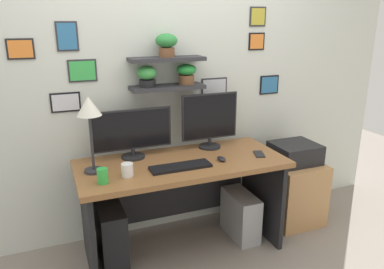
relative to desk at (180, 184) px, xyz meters
The scene contains 15 objects.
ground_plane 0.54m from the desk, 90.00° to the right, with size 8.00×8.00×0.00m, color gray.
back_wall_assembly 0.90m from the desk, 90.01° to the left, with size 4.40×0.24×2.70m.
desk is the anchor object (origin of this frame).
monitor_left 0.55m from the desk, 152.95° to the left, with size 0.61×0.18×0.38m.
monitor_right 0.58m from the desk, 27.04° to the left, with size 0.47×0.18×0.45m.
keyboard 0.29m from the desk, 107.88° to the right, with size 0.44×0.14×0.02m, color black.
computer_mouse 0.39m from the desk, 29.31° to the right, with size 0.06×0.09×0.03m, color black.
desk_lamp 0.90m from the desk, behind, with size 0.17×0.17×0.53m.
cell_phone 0.66m from the desk, 13.59° to the right, with size 0.07×0.14×0.01m, color black.
coffee_mug 0.54m from the desk, 157.98° to the right, with size 0.08×0.08×0.09m, color white.
pen_cup 0.70m from the desk, 159.35° to the right, with size 0.07×0.07×0.10m, color green.
drawer_cabinet 1.11m from the desk, ahead, with size 0.44×0.50×0.56m, color tan.
printer 1.09m from the desk, ahead, with size 0.38×0.34×0.17m, color black.
computer_tower_left 0.63m from the desk, behind, with size 0.18×0.40×0.47m, color black.
computer_tower_right 0.62m from the desk, ahead, with size 0.18×0.40×0.38m, color #99999E.
Camera 1 is at (-0.90, -2.44, 1.76)m, focal length 34.91 mm.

